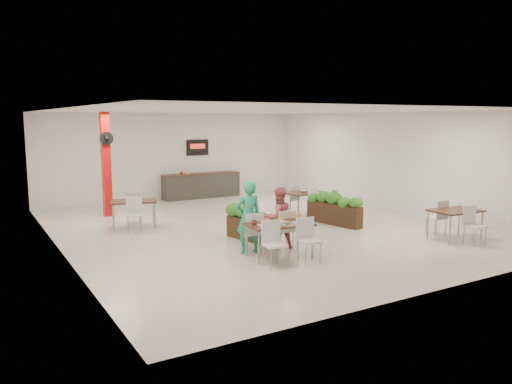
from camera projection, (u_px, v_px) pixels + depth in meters
ground at (253, 228)px, 13.74m from camera, size 12.00×12.00×0.00m
room_shell at (253, 155)px, 13.45m from camera, size 10.10×12.10×3.22m
red_column at (106, 163)px, 15.23m from camera, size 0.40×0.41×3.20m
service_counter at (201, 185)px, 18.99m from camera, size 3.00×0.64×2.20m
main_table at (279, 229)px, 10.77m from camera, size 1.48×1.75×0.92m
diner_man at (248, 217)px, 11.11m from camera, size 0.64×0.46×1.63m
diner_woman at (278, 218)px, 11.52m from camera, size 0.76×0.62×1.43m
planter_left at (252, 222)px, 12.22m from camera, size 0.69×1.71×0.90m
planter_right at (334, 207)px, 14.18m from camera, size 0.67×1.90×1.00m
side_table_a at (134, 205)px, 13.80m from camera, size 1.39×1.67×0.92m
side_table_b at (304, 196)px, 15.39m from camera, size 1.29×1.66×0.92m
side_table_c at (455, 215)px, 12.38m from camera, size 1.27×1.64×0.92m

